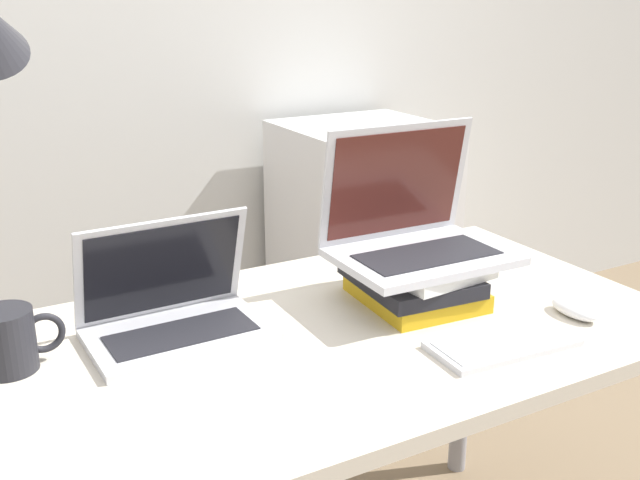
{
  "coord_description": "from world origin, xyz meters",
  "views": [
    {
      "loc": [
        -0.61,
        -0.74,
        1.31
      ],
      "look_at": [
        0.01,
        0.37,
        0.88
      ],
      "focal_mm": 42.0,
      "sensor_mm": 36.0,
      "label": 1
    }
  ],
  "objects": [
    {
      "name": "desk",
      "position": [
        0.0,
        0.37,
        0.63
      ],
      "size": [
        1.38,
        0.74,
        0.7
      ],
      "color": "beige",
      "rests_on": "ground_plane"
    },
    {
      "name": "mouse",
      "position": [
        0.48,
        0.19,
        0.72
      ],
      "size": [
        0.06,
        0.11,
        0.03
      ],
      "color": "white",
      "rests_on": "desk"
    },
    {
      "name": "mini_fridge",
      "position": [
        0.68,
        1.3,
        0.45
      ],
      "size": [
        0.5,
        0.49,
        0.9
      ],
      "color": "white",
      "rests_on": "ground_plane"
    },
    {
      "name": "laptop_left",
      "position": [
        -0.23,
        0.49,
        0.75
      ],
      "size": [
        0.33,
        0.22,
        0.22
      ],
      "color": "silver",
      "rests_on": "desk"
    },
    {
      "name": "mug",
      "position": [
        -0.51,
        0.49,
        0.76
      ],
      "size": [
        0.14,
        0.1,
        0.11
      ],
      "color": "#232328",
      "rests_on": "desk"
    },
    {
      "name": "laptop_on_books",
      "position": [
        0.26,
        0.43,
        0.85
      ],
      "size": [
        0.35,
        0.26,
        0.26
      ],
      "color": "silver",
      "rests_on": "book_stack"
    },
    {
      "name": "book_stack",
      "position": [
        0.25,
        0.4,
        0.75
      ],
      "size": [
        0.24,
        0.27,
        0.09
      ],
      "color": "gold",
      "rests_on": "desk"
    },
    {
      "name": "wireless_keyboard",
      "position": [
        0.26,
        0.15,
        0.71
      ],
      "size": [
        0.27,
        0.14,
        0.01
      ],
      "color": "silver",
      "rests_on": "desk"
    }
  ]
}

